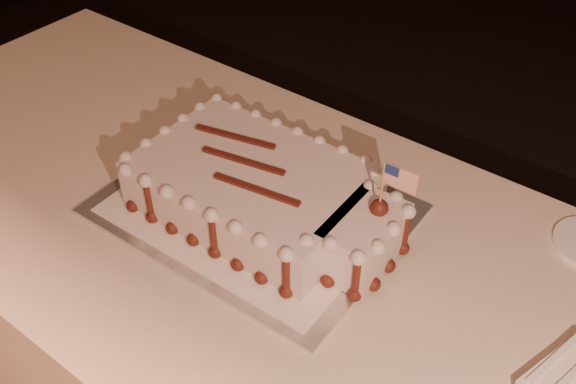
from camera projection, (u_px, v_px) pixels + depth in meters
The scene contains 3 objects.
cake_board at pixel (254, 209), 1.19m from camera, with size 0.53×0.40×0.01m, color silver.
doily at pixel (254, 207), 1.18m from camera, with size 0.48×0.36×0.00m, color white.
sheet_cake at pixel (265, 193), 1.14m from camera, with size 0.51×0.30×0.20m.
Camera 1 is at (0.32, -0.03, 1.55)m, focal length 40.00 mm.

